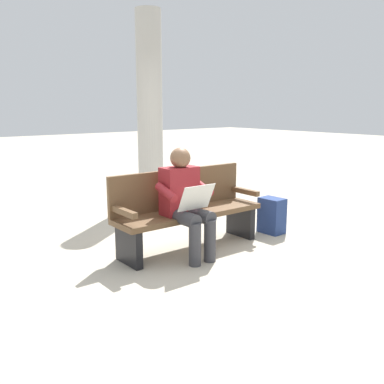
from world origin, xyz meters
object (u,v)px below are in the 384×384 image
at_px(bench_near, 186,209).
at_px(person_seated, 186,200).
at_px(support_pillar, 150,109).
at_px(backpack, 272,216).

distance_m(bench_near, person_seated, 0.34).
bearing_deg(support_pillar, backpack, 93.36).
bearing_deg(bench_near, support_pillar, -113.65).
height_order(bench_near, person_seated, person_seated).
relative_size(bench_near, support_pillar, 0.58).
distance_m(bench_near, backpack, 1.26).
xyz_separation_m(backpack, support_pillar, (0.15, -2.57, 1.34)).
xyz_separation_m(bench_near, support_pillar, (-1.07, -2.33, 1.11)).
bearing_deg(backpack, support_pillar, -86.64).
xyz_separation_m(bench_near, person_seated, (0.19, 0.23, 0.17)).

